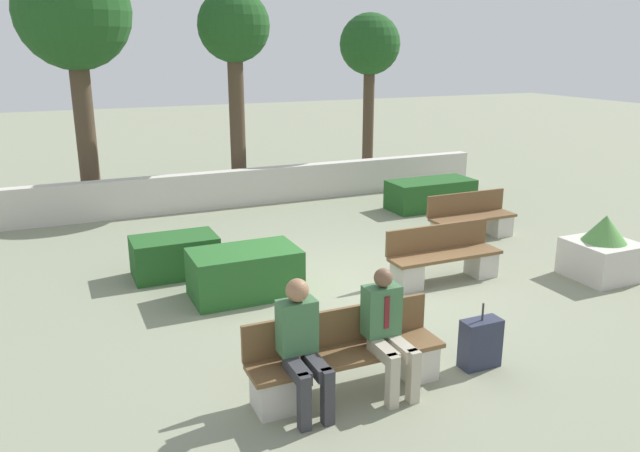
# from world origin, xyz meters

# --- Properties ---
(ground_plane) EXTENTS (60.00, 60.00, 0.00)m
(ground_plane) POSITION_xyz_m (0.00, 0.00, 0.00)
(ground_plane) COLOR gray
(perimeter_wall) EXTENTS (11.83, 0.30, 0.81)m
(perimeter_wall) POSITION_xyz_m (0.00, 5.60, 0.40)
(perimeter_wall) COLOR beige
(perimeter_wall) RESTS_ON ground_plane
(bench_front) EXTENTS (2.11, 0.49, 0.84)m
(bench_front) POSITION_xyz_m (-1.41, -2.40, 0.33)
(bench_front) COLOR brown
(bench_front) RESTS_ON ground_plane
(bench_left_side) EXTENTS (1.70, 0.48, 0.84)m
(bench_left_side) POSITION_xyz_m (3.08, 1.46, 0.31)
(bench_left_side) COLOR brown
(bench_left_side) RESTS_ON ground_plane
(bench_right_side) EXTENTS (1.81, 0.49, 0.84)m
(bench_right_side) POSITION_xyz_m (1.35, -0.16, 0.32)
(bench_right_side) COLOR brown
(bench_right_side) RESTS_ON ground_plane
(person_seated_man) EXTENTS (0.38, 0.63, 1.30)m
(person_seated_man) POSITION_xyz_m (-1.01, -2.55, 0.71)
(person_seated_man) COLOR #B2A893
(person_seated_man) RESTS_ON ground_plane
(person_seated_woman) EXTENTS (0.38, 0.63, 1.34)m
(person_seated_woman) POSITION_xyz_m (-1.95, -2.54, 0.74)
(person_seated_woman) COLOR #333338
(person_seated_woman) RESTS_ON ground_plane
(hedge_block_near_left) EXTENTS (1.53, 0.89, 0.69)m
(hedge_block_near_left) POSITION_xyz_m (-1.61, 0.49, 0.34)
(hedge_block_near_left) COLOR #286028
(hedge_block_near_left) RESTS_ON ground_plane
(hedge_block_near_right) EXTENTS (1.89, 0.86, 0.63)m
(hedge_block_near_right) POSITION_xyz_m (3.63, 3.65, 0.32)
(hedge_block_near_right) COLOR #235623
(hedge_block_near_right) RESTS_ON ground_plane
(hedge_block_mid_left) EXTENTS (1.30, 0.77, 0.62)m
(hedge_block_mid_left) POSITION_xyz_m (-2.36, 1.73, 0.31)
(hedge_block_mid_left) COLOR #235623
(hedge_block_mid_left) RESTS_ON ground_plane
(planter_corner_left) EXTENTS (0.94, 0.94, 1.00)m
(planter_corner_left) POSITION_xyz_m (3.67, -1.03, 0.42)
(planter_corner_left) COLOR beige
(planter_corner_left) RESTS_ON ground_plane
(suitcase) EXTENTS (0.45, 0.22, 0.76)m
(suitcase) POSITION_xyz_m (0.18, -2.57, 0.28)
(suitcase) COLOR #282D42
(suitcase) RESTS_ON ground_plane
(tree_leftmost) EXTENTS (2.34, 2.34, 5.30)m
(tree_leftmost) POSITION_xyz_m (-3.21, 6.56, 4.03)
(tree_leftmost) COLOR #473828
(tree_leftmost) RESTS_ON ground_plane
(tree_center_left) EXTENTS (1.59, 1.59, 4.69)m
(tree_center_left) POSITION_xyz_m (0.05, 6.27, 3.68)
(tree_center_left) COLOR #473828
(tree_center_left) RESTS_ON ground_plane
(tree_center_right) EXTENTS (1.52, 1.52, 4.27)m
(tree_center_right) POSITION_xyz_m (3.71, 6.78, 3.38)
(tree_center_right) COLOR #473828
(tree_center_right) RESTS_ON ground_plane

